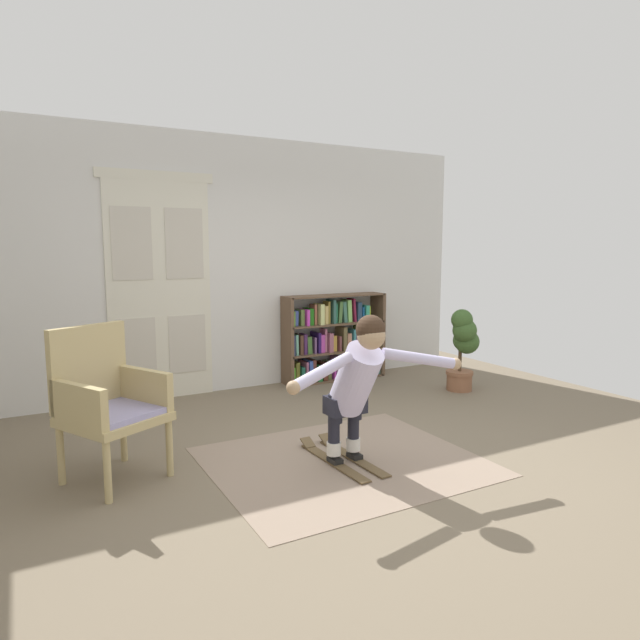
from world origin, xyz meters
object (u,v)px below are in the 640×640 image
(wicker_chair, at_px, (107,399))
(skis_pair, at_px, (341,458))
(bookshelf, at_px, (333,342))
(potted_plant, at_px, (463,344))
(person_skier, at_px, (358,377))

(wicker_chair, distance_m, skis_pair, 1.80)
(bookshelf, height_order, wicker_chair, wicker_chair)
(wicker_chair, distance_m, potted_plant, 3.96)
(potted_plant, bearing_deg, person_skier, -149.81)
(bookshelf, height_order, person_skier, person_skier)
(potted_plant, height_order, person_skier, person_skier)
(person_skier, bearing_deg, wicker_chair, 155.77)
(potted_plant, distance_m, person_skier, 2.64)
(potted_plant, xyz_separation_m, person_skier, (-2.27, -1.32, 0.15))
(bookshelf, xyz_separation_m, skis_pair, (-1.28, -2.34, -0.46))
(person_skier, bearing_deg, bookshelf, 63.52)
(wicker_chair, xyz_separation_m, skis_pair, (1.63, -0.53, -0.56))
(bookshelf, distance_m, potted_plant, 1.59)
(bookshelf, relative_size, person_skier, 0.91)
(skis_pair, bearing_deg, wicker_chair, 162.15)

